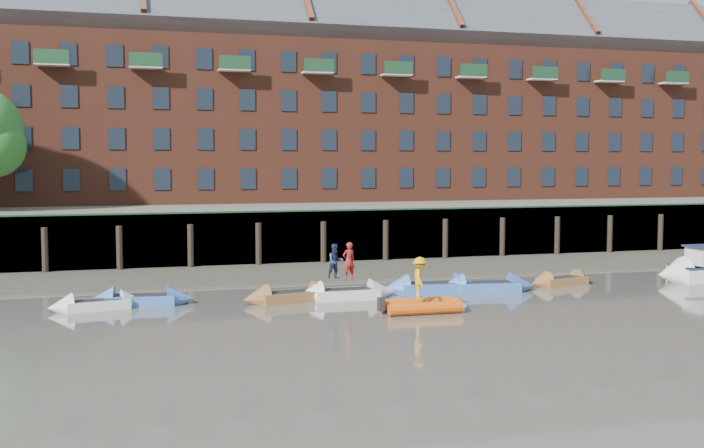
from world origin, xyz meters
name	(u,v)px	position (x,y,z in m)	size (l,w,h in m)	color
ground	(521,334)	(0.00, 0.00, 0.00)	(220.00, 220.00, 0.00)	#5B564E
foreshore	(373,271)	(0.00, 18.00, 0.00)	(110.00, 8.00, 0.50)	#3D382F
mud_band	(392,279)	(0.00, 14.60, 0.00)	(110.00, 1.60, 0.10)	#4C4336
river_wall	(352,236)	(0.00, 22.38, 1.59)	(110.00, 1.23, 3.30)	#2D2A26
bank_terrace	(304,221)	(0.00, 36.00, 1.60)	(110.00, 28.00, 3.20)	#5E594D
apartment_terrace	(301,77)	(0.00, 36.99, 12.82)	(80.60, 15.56, 20.98)	brown
rowboat_0	(97,304)	(-14.98, 9.51, 0.21)	(4.19, 1.90, 1.17)	silver
rowboat_1	(141,300)	(-13.17, 10.04, 0.23)	(4.66, 1.82, 1.32)	#3D63B4
rowboat_2	(291,296)	(-6.67, 9.18, 0.23)	(4.68, 2.14, 1.31)	brown
rowboat_3	(346,294)	(-4.10, 9.11, 0.24)	(4.63, 1.35, 1.34)	silver
rowboat_4	(432,287)	(0.34, 9.71, 0.25)	(4.93, 1.79, 1.40)	#3D63B4
rowboat_5	(487,287)	(2.98, 9.25, 0.24)	(4.90, 2.01, 1.38)	#3D63B4
rowboat_6	(562,281)	(7.63, 10.17, 0.20)	(4.12, 1.95, 1.15)	brown
rib_tender	(424,306)	(-1.82, 5.11, 0.26)	(3.46, 1.66, 0.60)	#DA4E0E
motor_launch	(699,270)	(15.23, 9.37, 0.61)	(5.77, 1.93, 2.38)	silver
person_rower_a	(349,261)	(-3.97, 9.11, 1.76)	(0.62, 0.41, 1.70)	maroon
person_rower_b	(335,261)	(-4.52, 9.40, 1.71)	(0.79, 0.61, 1.62)	#19233F
person_rib_crew	(420,278)	(-2.04, 5.05, 1.44)	(1.14, 0.66, 1.77)	orange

